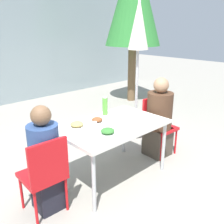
% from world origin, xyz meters
% --- Properties ---
extents(ground_plane, '(24.00, 24.00, 0.00)m').
position_xyz_m(ground_plane, '(0.00, 0.00, 0.00)').
color(ground_plane, gray).
extents(dining_table, '(1.31, 0.85, 0.73)m').
position_xyz_m(dining_table, '(0.00, 0.00, 0.67)').
color(dining_table, silver).
rests_on(dining_table, ground).
extents(chair_left, '(0.41, 0.41, 0.85)m').
position_xyz_m(chair_left, '(-0.96, -0.05, 0.50)').
color(chair_left, red).
rests_on(chair_left, ground).
extents(person_left, '(0.31, 0.31, 1.15)m').
position_xyz_m(person_left, '(-0.90, 0.03, 0.55)').
color(person_left, black).
rests_on(person_left, ground).
extents(chair_right, '(0.42, 0.42, 0.85)m').
position_xyz_m(chair_right, '(0.96, 0.04, 0.50)').
color(chair_right, red).
rests_on(chair_right, ground).
extents(person_right, '(0.37, 0.37, 1.18)m').
position_xyz_m(person_right, '(0.90, -0.04, 0.55)').
color(person_right, '#473D33').
rests_on(person_right, ground).
extents(closed_umbrella, '(0.36, 0.36, 2.29)m').
position_xyz_m(closed_umbrella, '(1.21, 0.68, 1.74)').
color(closed_umbrella, '#333333').
rests_on(closed_umbrella, ground).
extents(plate_0, '(0.24, 0.24, 0.07)m').
position_xyz_m(plate_0, '(-0.11, 0.15, 0.75)').
color(plate_0, white).
rests_on(plate_0, dining_table).
extents(plate_1, '(0.27, 0.27, 0.07)m').
position_xyz_m(plate_1, '(-0.38, 0.19, 0.76)').
color(plate_1, white).
rests_on(plate_1, dining_table).
extents(plate_2, '(0.27, 0.27, 0.07)m').
position_xyz_m(plate_2, '(-0.26, -0.20, 0.76)').
color(plate_2, white).
rests_on(plate_2, dining_table).
extents(bottle, '(0.07, 0.07, 0.25)m').
position_xyz_m(bottle, '(0.16, 0.31, 0.85)').
color(bottle, '#51A338').
rests_on(bottle, dining_table).
extents(drinking_cup, '(0.06, 0.06, 0.09)m').
position_xyz_m(drinking_cup, '(-0.28, -0.00, 0.78)').
color(drinking_cup, silver).
rests_on(drinking_cup, dining_table).
extents(salad_bowl, '(0.15, 0.15, 0.05)m').
position_xyz_m(salad_bowl, '(0.38, -0.08, 0.75)').
color(salad_bowl, white).
rests_on(salad_bowl, dining_table).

